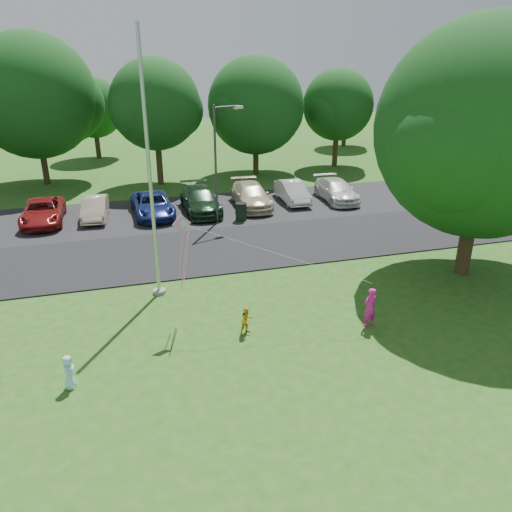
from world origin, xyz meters
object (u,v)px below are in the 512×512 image
object	(u,v)px
flagpole	(151,193)
child_yellow	(247,320)
woman	(370,307)
child_blue	(69,372)
street_lamp	(219,154)
trash_can	(241,212)
kite	(186,236)
big_tree	(484,135)

from	to	relation	value
flagpole	child_yellow	xyz separation A→B (m)	(2.62, -3.93, -3.66)
woman	child_blue	xyz separation A→B (m)	(-10.00, -0.80, -0.21)
street_lamp	child_blue	size ratio (longest dim) A/B	6.12
woman	child_yellow	xyz separation A→B (m)	(-4.29, 0.71, -0.24)
street_lamp	child_blue	bearing A→B (deg)	-138.16
flagpole	child_yellow	world-z (taller)	flagpole
street_lamp	trash_can	distance (m)	3.56
flagpole	woman	distance (m)	9.00
trash_can	kite	xyz separation A→B (m)	(-4.58, -10.63, 2.76)
trash_can	kite	size ratio (longest dim) A/B	0.16
trash_can	kite	bearing A→B (deg)	-113.34
street_lamp	big_tree	world-z (taller)	big_tree
big_tree	child_yellow	xyz separation A→B (m)	(-10.34, -2.25, -5.51)
flagpole	kite	world-z (taller)	flagpole
flagpole	trash_can	size ratio (longest dim) A/B	9.39
street_lamp	big_tree	distance (m)	13.17
flagpole	big_tree	size ratio (longest dim) A/B	0.95
child_yellow	child_blue	world-z (taller)	child_blue
big_tree	woman	xyz separation A→B (m)	(-6.05, -2.96, -5.27)
child_yellow	woman	bearing A→B (deg)	-27.83
flagpole	street_lamp	xyz separation A→B (m)	(4.30, 8.02, -0.26)
kite	flagpole	bearing A→B (deg)	97.14
street_lamp	woman	world-z (taller)	street_lamp
street_lamp	child_yellow	distance (m)	12.54
child_blue	trash_can	bearing A→B (deg)	-24.36
big_tree	kite	xyz separation A→B (m)	(-12.09, -0.94, -2.71)
street_lamp	woman	bearing A→B (deg)	-97.73
kite	big_tree	bearing A→B (deg)	-6.78
flagpole	big_tree	bearing A→B (deg)	-7.40
child_yellow	big_tree	bearing A→B (deg)	-6.16
trash_can	big_tree	world-z (taller)	big_tree
trash_can	woman	distance (m)	12.73
child_blue	woman	bearing A→B (deg)	-77.32
trash_can	child_yellow	world-z (taller)	trash_can
child_yellow	child_blue	xyz separation A→B (m)	(-5.71, -1.51, 0.03)
trash_can	child_blue	size ratio (longest dim) A/B	1.00
big_tree	flagpole	bearing A→B (deg)	172.60
child_yellow	child_blue	distance (m)	5.91
woman	kite	distance (m)	6.86
flagpole	street_lamp	bearing A→B (deg)	61.78
woman	flagpole	bearing A→B (deg)	-48.55
big_tree	kite	size ratio (longest dim) A/B	1.63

